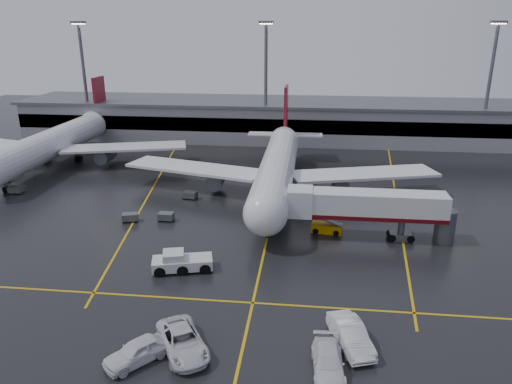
# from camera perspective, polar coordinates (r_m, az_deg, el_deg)

# --- Properties ---
(ground) EXTENTS (220.00, 220.00, 0.00)m
(ground) POSITION_cam_1_polar(r_m,az_deg,el_deg) (65.43, 1.94, -2.81)
(ground) COLOR black
(ground) RESTS_ON ground
(apron_line_centre) EXTENTS (0.25, 90.00, 0.02)m
(apron_line_centre) POSITION_cam_1_polar(r_m,az_deg,el_deg) (65.43, 1.94, -2.80)
(apron_line_centre) COLOR gold
(apron_line_centre) RESTS_ON ground
(apron_line_stop) EXTENTS (60.00, 0.25, 0.02)m
(apron_line_stop) POSITION_cam_1_polar(r_m,az_deg,el_deg) (45.84, -0.39, -13.04)
(apron_line_stop) COLOR gold
(apron_line_stop) RESTS_ON ground
(apron_line_left) EXTENTS (9.99, 69.35, 0.02)m
(apron_line_left) POSITION_cam_1_polar(r_m,az_deg,el_deg) (78.62, -12.12, 0.59)
(apron_line_left) COLOR gold
(apron_line_left) RESTS_ON ground
(apron_line_right) EXTENTS (7.57, 69.64, 0.02)m
(apron_line_right) POSITION_cam_1_polar(r_m,az_deg,el_deg) (75.79, 16.28, -0.47)
(apron_line_right) COLOR gold
(apron_line_right) RESTS_ON ground
(terminal) EXTENTS (122.00, 19.00, 8.60)m
(terminal) POSITION_cam_1_polar(r_m,az_deg,el_deg) (110.41, 4.05, 8.57)
(terminal) COLOR gray
(terminal) RESTS_ON ground
(light_mast_left) EXTENTS (3.00, 1.20, 25.45)m
(light_mast_left) POSITION_cam_1_polar(r_m,az_deg,el_deg) (114.39, -19.76, 13.04)
(light_mast_left) COLOR #595B60
(light_mast_left) RESTS_ON ground
(light_mast_mid) EXTENTS (3.00, 1.20, 25.45)m
(light_mast_mid) POSITION_cam_1_polar(r_m,az_deg,el_deg) (103.47, 1.17, 13.59)
(light_mast_mid) COLOR #595B60
(light_mast_mid) RESTS_ON ground
(light_mast_right) EXTENTS (3.00, 1.20, 25.45)m
(light_mast_right) POSITION_cam_1_polar(r_m,az_deg,el_deg) (108.87, 26.05, 11.99)
(light_mast_right) COLOR #595B60
(light_mast_right) RESTS_ON ground
(main_airliner) EXTENTS (48.80, 45.60, 14.10)m
(main_airliner) POSITION_cam_1_polar(r_m,az_deg,el_deg) (73.22, 2.61, 3.07)
(main_airliner) COLOR silver
(main_airliner) RESTS_ON ground
(second_airliner) EXTENTS (48.80, 45.60, 14.10)m
(second_airliner) POSITION_cam_1_polar(r_m,az_deg,el_deg) (96.72, -22.62, 5.58)
(second_airliner) COLOR silver
(second_airliner) RESTS_ON ground
(jet_bridge) EXTENTS (19.90, 3.40, 6.05)m
(jet_bridge) POSITION_cam_1_polar(r_m,az_deg,el_deg) (58.68, 13.13, -1.84)
(jet_bridge) COLOR silver
(jet_bridge) RESTS_ON ground
(pushback_tractor) EXTENTS (6.68, 4.05, 2.23)m
(pushback_tractor) POSITION_cam_1_polar(r_m,az_deg,el_deg) (51.59, -8.94, -8.26)
(pushback_tractor) COLOR silver
(pushback_tractor) RESTS_ON ground
(belt_loader) EXTENTS (3.94, 2.22, 2.38)m
(belt_loader) POSITION_cam_1_polar(r_m,az_deg,el_deg) (60.65, 8.39, -4.24)
(belt_loader) COLOR #CF9200
(belt_loader) RESTS_ON ground
(service_van_a) EXTENTS (5.93, 7.18, 1.82)m
(service_van_a) POSITION_cam_1_polar(r_m,az_deg,el_deg) (40.00, -8.72, -17.11)
(service_van_a) COLOR silver
(service_van_a) RESTS_ON ground
(service_van_b) EXTENTS (2.62, 5.76, 1.64)m
(service_van_b) POSITION_cam_1_polar(r_m,az_deg,el_deg) (38.16, 8.55, -19.31)
(service_van_b) COLOR white
(service_van_b) RESTS_ON ground
(service_van_c) EXTENTS (3.86, 6.32, 1.97)m
(service_van_c) POSITION_cam_1_polar(r_m,az_deg,el_deg) (40.84, 11.17, -16.30)
(service_van_c) COLOR white
(service_van_c) RESTS_ON ground
(service_van_d) EXTENTS (5.15, 5.38, 1.81)m
(service_van_d) POSITION_cam_1_polar(r_m,az_deg,el_deg) (39.64, -13.89, -17.89)
(service_van_d) COLOR white
(service_van_d) RESTS_ON ground
(baggage_cart_a) EXTENTS (2.03, 1.35, 1.12)m
(baggage_cart_a) POSITION_cam_1_polar(r_m,az_deg,el_deg) (64.57, -10.64, -2.85)
(baggage_cart_a) COLOR #595B60
(baggage_cart_a) RESTS_ON ground
(baggage_cart_b) EXTENTS (2.29, 1.82, 1.12)m
(baggage_cart_b) POSITION_cam_1_polar(r_m,az_deg,el_deg) (65.38, -14.74, -2.89)
(baggage_cart_b) COLOR #595B60
(baggage_cart_b) RESTS_ON ground
(baggage_cart_c) EXTENTS (2.20, 1.64, 1.12)m
(baggage_cart_c) POSITION_cam_1_polar(r_m,az_deg,el_deg) (72.13, -7.84, -0.33)
(baggage_cart_c) COLOR #595B60
(baggage_cart_c) RESTS_ON ground
(baggage_cart_d) EXTENTS (2.22, 1.68, 1.12)m
(baggage_cart_d) POSITION_cam_1_polar(r_m,az_deg,el_deg) (89.75, -27.89, 1.47)
(baggage_cart_d) COLOR #595B60
(baggage_cart_d) RESTS_ON ground
(baggage_cart_e) EXTENTS (2.01, 1.32, 1.12)m
(baggage_cart_e) POSITION_cam_1_polar(r_m,az_deg,el_deg) (82.54, -26.63, 0.27)
(baggage_cart_e) COLOR #595B60
(baggage_cart_e) RESTS_ON ground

